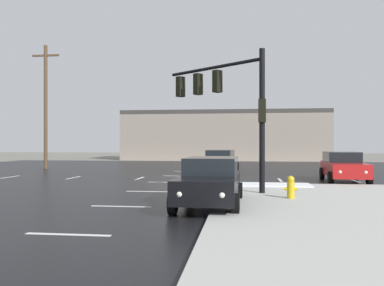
% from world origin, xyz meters
% --- Properties ---
extents(ground_plane, '(120.00, 120.00, 0.00)m').
position_xyz_m(ground_plane, '(0.00, 0.00, 0.00)').
color(ground_plane, slate).
extents(road_asphalt, '(44.00, 44.00, 0.02)m').
position_xyz_m(road_asphalt, '(0.00, 0.00, 0.01)').
color(road_asphalt, black).
rests_on(road_asphalt, ground_plane).
extents(snow_strip_curbside, '(4.00, 1.60, 0.06)m').
position_xyz_m(snow_strip_curbside, '(5.00, -4.00, 0.17)').
color(snow_strip_curbside, white).
rests_on(snow_strip_curbside, sidewalk_corner).
extents(lane_markings, '(36.15, 36.15, 0.01)m').
position_xyz_m(lane_markings, '(1.20, -1.38, 0.02)').
color(lane_markings, silver).
rests_on(lane_markings, road_asphalt).
extents(traffic_signal_mast, '(4.25, 3.47, 5.62)m').
position_xyz_m(traffic_signal_mast, '(3.30, -5.72, 4.04)').
color(traffic_signal_mast, black).
rests_on(traffic_signal_mast, sidewalk_corner).
extents(fire_hydrant, '(0.48, 0.26, 0.79)m').
position_xyz_m(fire_hydrant, '(5.59, -8.26, 0.54)').
color(fire_hydrant, gold).
rests_on(fire_hydrant, sidewalk_corner).
extents(strip_building_background, '(24.67, 8.00, 5.98)m').
position_xyz_m(strip_building_background, '(1.79, 27.65, 2.99)').
color(strip_building_background, gray).
rests_on(strip_building_background, ground_plane).
extents(sedan_red, '(2.23, 4.62, 1.58)m').
position_xyz_m(sedan_red, '(9.25, -0.49, 0.85)').
color(sedan_red, '#B21919').
rests_on(sedan_red, road_asphalt).
extents(sedan_black, '(2.12, 4.58, 1.58)m').
position_xyz_m(sedan_black, '(2.86, -9.56, 0.85)').
color(sedan_black, black).
rests_on(sedan_black, road_asphalt).
extents(sedan_blue, '(2.36, 4.66, 1.58)m').
position_xyz_m(sedan_blue, '(2.50, 5.27, 0.85)').
color(sedan_blue, navy).
rests_on(sedan_blue, road_asphalt).
extents(utility_pole_far, '(2.20, 0.28, 9.82)m').
position_xyz_m(utility_pole_far, '(-11.55, 7.43, 5.13)').
color(utility_pole_far, brown).
rests_on(utility_pole_far, ground_plane).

